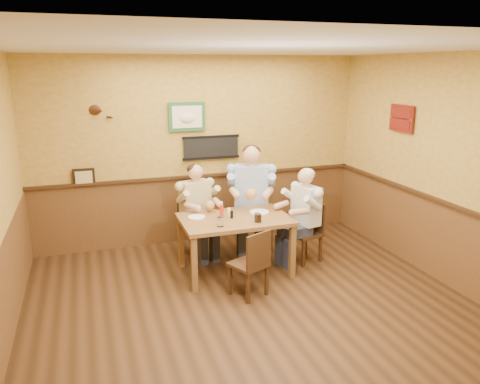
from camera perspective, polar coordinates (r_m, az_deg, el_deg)
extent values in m
plane|color=#311E0E|center=(5.30, 2.19, -14.67)|extent=(5.00, 5.00, 0.00)
cube|color=silver|center=(4.61, 2.55, 17.17)|extent=(5.00, 5.00, 0.02)
cube|color=gold|center=(7.11, -4.85, 5.03)|extent=(5.00, 0.02, 2.80)
cube|color=gold|center=(2.73, 21.81, -12.78)|extent=(5.00, 0.02, 2.80)
cube|color=gold|center=(6.10, 24.89, 2.02)|extent=(0.02, 5.00, 2.80)
cube|color=brown|center=(7.30, -4.66, -1.97)|extent=(5.00, 0.02, 1.00)
cube|color=brown|center=(6.33, 23.86, -5.95)|extent=(0.02, 5.00, 1.00)
cube|color=black|center=(7.10, -3.53, 5.45)|extent=(0.88, 0.03, 0.34)
cube|color=#205D30|center=(6.95, -6.48, 9.10)|extent=(0.54, 0.03, 0.42)
cube|color=black|center=(6.93, -18.50, 1.68)|extent=(0.30, 0.03, 0.26)
cube|color=maroon|center=(6.78, 19.10, 8.49)|extent=(0.03, 0.48, 0.36)
cube|color=brown|center=(6.03, -0.60, -3.37)|extent=(1.40, 0.90, 0.05)
cube|color=brown|center=(5.65, -5.61, -8.80)|extent=(0.07, 0.07, 0.70)
cube|color=brown|center=(6.04, 6.40, -7.23)|extent=(0.07, 0.07, 0.70)
cube|color=brown|center=(6.36, -7.21, -6.08)|extent=(0.07, 0.07, 0.70)
cube|color=brown|center=(6.70, 3.60, -4.86)|extent=(0.07, 0.07, 0.70)
cylinder|color=white|center=(5.68, -2.42, -3.65)|extent=(0.08, 0.08, 0.12)
cylinder|color=white|center=(5.84, 2.13, -3.13)|extent=(0.09, 0.09, 0.11)
cylinder|color=black|center=(5.84, 2.26, -3.22)|extent=(0.09, 0.09, 0.10)
cylinder|color=red|center=(5.97, -2.25, -2.29)|extent=(0.06, 0.06, 0.20)
cylinder|color=white|center=(6.09, -1.37, -2.43)|extent=(0.04, 0.04, 0.10)
cylinder|color=black|center=(5.98, -1.02, -2.77)|extent=(0.05, 0.05, 0.10)
cylinder|color=white|center=(6.04, -5.33, -3.06)|extent=(0.24, 0.24, 0.01)
cylinder|color=white|center=(6.23, 2.37, -2.44)|extent=(0.28, 0.28, 0.02)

